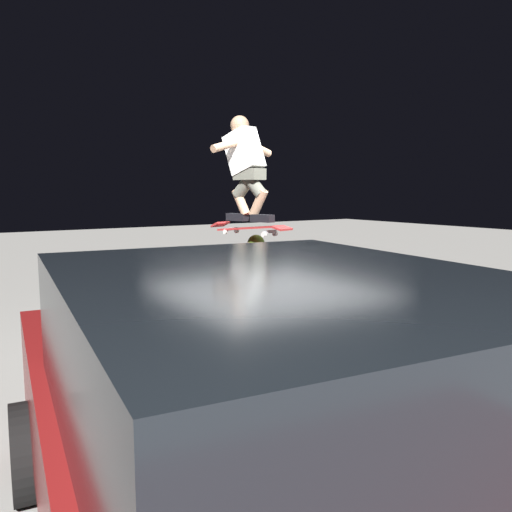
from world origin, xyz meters
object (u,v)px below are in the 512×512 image
Objects in this scene: skateboard at (250,228)px; picnic_table_back at (261,275)px; parked_car at (262,447)px; person_sitting_on_ledge at (248,290)px; skater_airborne at (246,163)px; kicker_ramp at (139,315)px; ledge_box_main at (270,327)px.

skateboard reaches higher than picnic_table_back.
skateboard is at bearing -31.46° from parked_car.
skater_airborne is (0.03, 0.01, 1.37)m from person_sitting_on_ledge.
kicker_ramp is at bearing -14.57° from parked_car.
parked_car is (-2.96, 1.79, 0.01)m from person_sitting_on_ledge.
ledge_box_main is at bearing 148.96° from picnic_table_back.
picnic_table_back is at bearing -36.58° from person_sitting_on_ledge.
kicker_ramp is at bearing 10.14° from skater_airborne.
skateboard is at bearing 112.58° from ledge_box_main.
person_sitting_on_ledge is 1.37m from skater_airborne.
skater_airborne is 3.13m from picnic_table_back.
ledge_box_main is 1.62× the size of skateboard.
parked_car is at bearing 149.22° from skater_airborne.
kicker_ramp is at bearing 10.26° from skateboard.
skateboard is 0.69m from skater_airborne.
parked_car is (-5.27, 1.37, 0.72)m from kicker_ramp.
skater_airborne reaches higher than ledge_box_main.
kicker_ramp is (2.34, 0.42, -1.39)m from skateboard.
parked_car is (-5.11, 3.39, 0.29)m from picnic_table_back.
skater_airborne is 3.73m from parked_car.
ledge_box_main is at bearing -35.10° from parked_car.
ledge_box_main is 2.37m from picnic_table_back.
parked_car is (-2.99, 1.78, -1.36)m from skater_airborne.
ledge_box_main is 1.11× the size of kicker_ramp.
skateboard is (-0.03, -0.00, 0.68)m from person_sitting_on_ledge.
skater_airborne reaches higher than picnic_table_back.
ledge_box_main is 3.81m from parked_car.
skateboard is 0.68× the size of kicker_ramp.
ledge_box_main is at bearing -67.42° from skateboard.
parked_car reaches higher than ledge_box_main.
skateboard is at bearing -178.51° from person_sitting_on_ledge.
skater_airborne is 0.64× the size of picnic_table_back.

